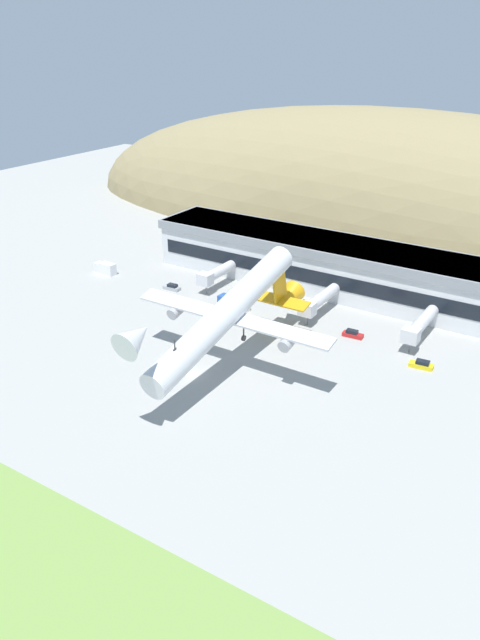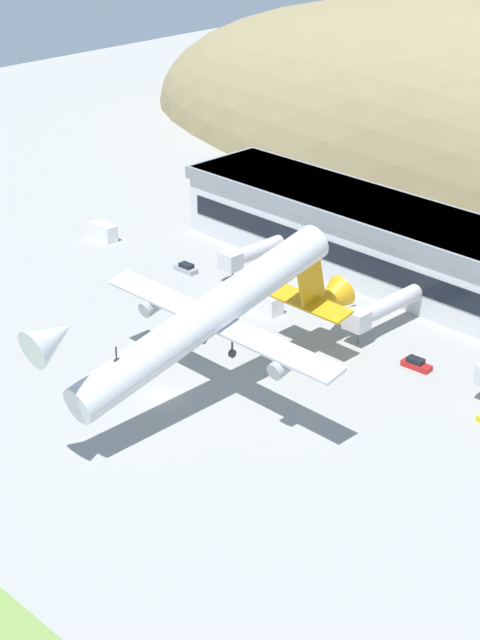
% 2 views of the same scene
% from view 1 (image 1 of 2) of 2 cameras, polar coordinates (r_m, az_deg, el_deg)
% --- Properties ---
extents(ground_plane, '(366.82, 366.82, 0.00)m').
position_cam_1_polar(ground_plane, '(118.71, -4.48, -4.93)').
color(ground_plane, '#9E9E99').
extents(hill_backdrop, '(243.02, 77.81, 73.67)m').
position_cam_1_polar(hill_backdrop, '(215.05, 13.45, 8.52)').
color(hill_backdrop, '#8E7F56').
rests_on(hill_backdrop, ground_plane).
extents(terminal_building, '(101.39, 17.39, 12.31)m').
position_cam_1_polar(terminal_building, '(154.31, 9.43, 5.01)').
color(terminal_building, silver).
rests_on(terminal_building, ground_plane).
extents(jetway_0, '(3.38, 13.24, 5.43)m').
position_cam_1_polar(jetway_0, '(155.03, -2.27, 4.26)').
color(jetway_0, silver).
rests_on(jetway_0, ground_plane).
extents(jetway_1, '(3.38, 15.59, 5.43)m').
position_cam_1_polar(jetway_1, '(140.51, 7.18, 1.77)').
color(jetway_1, silver).
rests_on(jetway_1, ground_plane).
extents(jetway_2, '(3.38, 15.81, 5.43)m').
position_cam_1_polar(jetway_2, '(133.16, 16.10, -0.45)').
color(jetway_2, silver).
rests_on(jetway_2, ground_plane).
extents(cargo_airplane, '(41.23, 54.62, 17.05)m').
position_cam_1_polar(cargo_airplane, '(114.02, -1.12, 0.56)').
color(cargo_airplane, silver).
extents(service_car_0, '(4.49, 1.93, 1.55)m').
position_cam_1_polar(service_car_0, '(133.85, 10.26, -1.28)').
color(service_car_0, '#B21E1E').
rests_on(service_car_0, ground_plane).
extents(service_car_1, '(4.48, 1.90, 1.53)m').
position_cam_1_polar(service_car_1, '(156.32, -6.24, 2.98)').
color(service_car_1, '#999EA3').
rests_on(service_car_1, ground_plane).
extents(service_car_2, '(4.74, 2.15, 1.56)m').
position_cam_1_polar(service_car_2, '(125.07, 16.27, -3.95)').
color(service_car_2, gold).
rests_on(service_car_2, ground_plane).
extents(fuel_truck, '(7.95, 3.05, 2.92)m').
position_cam_1_polar(fuel_truck, '(144.45, -0.58, 1.55)').
color(fuel_truck, '#264C99').
rests_on(fuel_truck, ground_plane).
extents(box_truck, '(6.62, 2.62, 3.02)m').
position_cam_1_polar(box_truck, '(169.50, -12.22, 4.65)').
color(box_truck, silver).
rests_on(box_truck, ground_plane).
extents(traffic_cone_0, '(0.52, 0.52, 0.58)m').
position_cam_1_polar(traffic_cone_0, '(135.95, 1.15, -0.58)').
color(traffic_cone_0, orange).
rests_on(traffic_cone_0, ground_plane).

